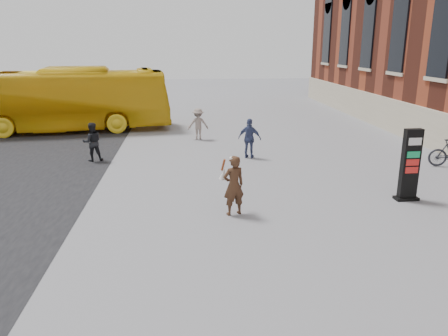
{
  "coord_description": "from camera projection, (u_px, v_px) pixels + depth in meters",
  "views": [
    {
      "loc": [
        -1.94,
        -11.15,
        4.73
      ],
      "look_at": [
        -0.79,
        1.47,
        1.1
      ],
      "focal_mm": 35.0,
      "sensor_mm": 36.0,
      "label": 1
    }
  ],
  "objects": [
    {
      "name": "info_pylon",
      "position": [
        410.0,
        165.0,
        13.41
      ],
      "size": [
        0.73,
        0.38,
        2.26
      ],
      "rotation": [
        0.0,
        0.0,
        0.03
      ],
      "color": "black",
      "rests_on": "ground"
    },
    {
      "name": "woman",
      "position": [
        233.0,
        185.0,
        12.31
      ],
      "size": [
        0.79,
        0.75,
        1.74
      ],
      "rotation": [
        0.0,
        0.0,
        3.46
      ],
      "color": "#3B2616",
      "rests_on": "ground"
    },
    {
      "name": "pedestrian_c",
      "position": [
        250.0,
        138.0,
        18.51
      ],
      "size": [
        1.07,
        0.76,
        1.69
      ],
      "primitive_type": "imported",
      "rotation": [
        0.0,
        0.0,
        2.75
      ],
      "color": "#39426B",
      "rests_on": "ground"
    },
    {
      "name": "ground",
      "position": [
        257.0,
        220.0,
        12.15
      ],
      "size": [
        100.0,
        100.0,
        0.0
      ],
      "primitive_type": "plane",
      "color": "#9E9EA3"
    },
    {
      "name": "pedestrian_a",
      "position": [
        92.0,
        142.0,
        18.03
      ],
      "size": [
        0.92,
        0.79,
        1.61
      ],
      "primitive_type": "imported",
      "rotation": [
        0.0,
        0.0,
        3.41
      ],
      "color": "black",
      "rests_on": "ground"
    },
    {
      "name": "bus",
      "position": [
        54.0,
        100.0,
        23.93
      ],
      "size": [
        12.8,
        4.39,
        3.49
      ],
      "primitive_type": "imported",
      "rotation": [
        0.0,
        0.0,
        1.69
      ],
      "color": "yellow",
      "rests_on": "road"
    },
    {
      "name": "pedestrian_b",
      "position": [
        198.0,
        124.0,
        22.15
      ],
      "size": [
        1.03,
        0.6,
        1.59
      ],
      "primitive_type": "imported",
      "rotation": [
        0.0,
        0.0,
        3.15
      ],
      "color": "gray",
      "rests_on": "ground"
    }
  ]
}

